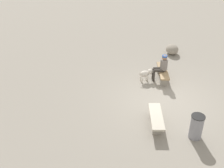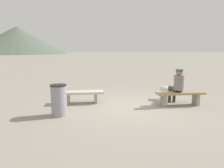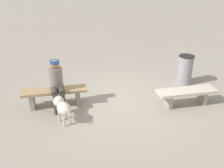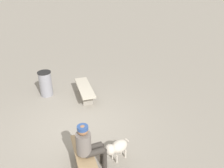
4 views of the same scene
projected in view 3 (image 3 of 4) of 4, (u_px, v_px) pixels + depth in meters
The scene contains 6 objects.
ground at pixel (120, 102), 6.73m from camera, with size 210.00×210.00×0.06m, color gray.
bench_left at pixel (186, 94), 6.39m from camera, with size 1.64×0.81×0.44m.
bench_right at pixel (55, 94), 6.34m from camera, with size 1.72×0.78×0.48m.
seated_person at pixel (57, 81), 6.10m from camera, with size 0.46×0.67×1.28m.
dog at pixel (62, 107), 5.66m from camera, with size 0.54×0.63×0.57m.
trash_bin at pixel (185, 70), 7.62m from camera, with size 0.48×0.48×0.93m.
Camera 3 is at (0.10, 5.91, 3.23)m, focal length 38.89 mm.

